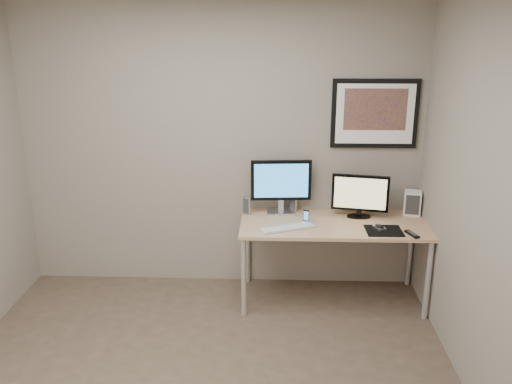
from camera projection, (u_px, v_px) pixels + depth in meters
room at (201, 140)px, 3.56m from camera, size 3.60×3.60×3.60m
desk at (333, 230)px, 4.68m from camera, size 1.60×0.70×0.73m
framed_art at (375, 114)px, 4.69m from camera, size 0.75×0.04×0.60m
monitor_large at (281, 184)px, 4.82m from camera, size 0.54×0.19×0.49m
monitor_tv at (360, 195)px, 4.73m from camera, size 0.49×0.15×0.39m
speaker_left at (247, 205)px, 4.85m from camera, size 0.08×0.08×0.17m
speaker_right at (294, 202)px, 4.93m from camera, size 0.08×0.08×0.16m
phone_dock at (306, 216)px, 4.65m from camera, size 0.07×0.07×0.12m
keyboard at (288, 228)px, 4.52m from camera, size 0.49×0.30×0.02m
mousepad at (384, 231)px, 4.48m from camera, size 0.30×0.27×0.00m
mouse at (379, 227)px, 4.51m from camera, size 0.10×0.13×0.04m
remote at (412, 234)px, 4.39m from camera, size 0.10×0.17×0.02m
fan_unit at (412, 203)px, 4.82m from camera, size 0.17×0.14×0.23m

